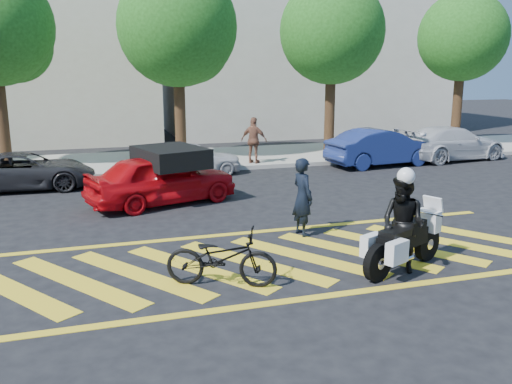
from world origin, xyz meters
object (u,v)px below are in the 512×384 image
object	(u,v)px
parked_mid_right	(191,158)
parked_right	(382,147)
officer_bike	(303,197)
red_convertible	(162,179)
police_motorcycle	(403,242)
officer_moto	(403,224)
parked_mid_left	(25,171)
parked_far_right	(451,143)
bicycle	(221,258)

from	to	relation	value
parked_mid_right	parked_right	bearing A→B (deg)	-93.68
officer_bike	red_convertible	bearing A→B (deg)	25.15
police_motorcycle	officer_moto	world-z (taller)	officer_moto
police_motorcycle	parked_mid_left	size ratio (longest dim) A/B	0.52
officer_bike	parked_far_right	xyz separation A→B (m)	(9.72, 7.76, -0.19)
red_convertible	parked_mid_left	distance (m)	4.96
parked_right	officer_moto	bearing A→B (deg)	145.84
officer_moto	red_convertible	bearing A→B (deg)	-175.83
police_motorcycle	parked_mid_left	bearing A→B (deg)	102.87
officer_bike	red_convertible	xyz separation A→B (m)	(-2.64, 3.85, -0.18)
parked_mid_left	parked_mid_right	distance (m)	5.46
officer_moto	parked_mid_left	bearing A→B (deg)	-167.16
officer_bike	police_motorcycle	size ratio (longest dim) A/B	0.82
police_motorcycle	parked_mid_left	xyz separation A→B (m)	(-7.43, 9.63, 0.03)
officer_moto	officer_bike	bearing A→B (deg)	174.85
bicycle	police_motorcycle	xyz separation A→B (m)	(3.40, -0.30, 0.04)
bicycle	parked_mid_right	bearing A→B (deg)	15.68
officer_moto	parked_mid_left	distance (m)	12.15
parked_mid_left	parked_right	bearing A→B (deg)	-86.70
parked_far_right	parked_right	bearing A→B (deg)	89.13
parked_mid_right	parked_far_right	distance (m)	10.80
red_convertible	parked_far_right	size ratio (longest dim) A/B	0.87
police_motorcycle	officer_moto	bearing A→B (deg)	115.68
officer_moto	parked_mid_left	size ratio (longest dim) A/B	0.43
bicycle	parked_mid_left	world-z (taller)	parked_mid_left
bicycle	red_convertible	bearing A→B (deg)	25.19
police_motorcycle	parked_far_right	xyz separation A→B (m)	(8.77, 10.40, 0.14)
officer_bike	parked_right	distance (m)	9.70
officer_moto	red_convertible	xyz separation A→B (m)	(-3.58, 6.47, -0.20)
parked_mid_left	parked_far_right	bearing A→B (deg)	-85.78
officer_bike	parked_far_right	distance (m)	12.44
red_convertible	parked_far_right	distance (m)	12.97
parked_mid_right	parked_right	world-z (taller)	parked_right
officer_bike	police_motorcycle	xyz separation A→B (m)	(0.95, -2.64, -0.33)
bicycle	parked_mid_right	xyz separation A→B (m)	(1.37, 10.13, 0.08)
officer_bike	officer_moto	size ratio (longest dim) A/B	0.98
parked_mid_left	officer_moto	bearing A→B (deg)	-140.86
police_motorcycle	red_convertible	distance (m)	7.42
bicycle	parked_right	size ratio (longest dim) A/B	0.45
parked_mid_left	parked_mid_right	world-z (taller)	parked_mid_right
parked_mid_left	parked_mid_right	xyz separation A→B (m)	(5.40, 0.80, 0.01)
parked_far_right	bicycle	bearing A→B (deg)	122.74
police_motorcycle	parked_mid_left	world-z (taller)	parked_mid_left
officer_bike	parked_right	size ratio (longest dim) A/B	0.41
red_convertible	parked_mid_right	size ratio (longest dim) A/B	1.20
police_motorcycle	parked_far_right	bearing A→B (deg)	25.08
bicycle	parked_far_right	size ratio (longest dim) A/B	0.41
police_motorcycle	parked_far_right	size ratio (longest dim) A/B	0.45
bicycle	parked_right	world-z (taller)	parked_right
police_motorcycle	parked_right	world-z (taller)	parked_right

